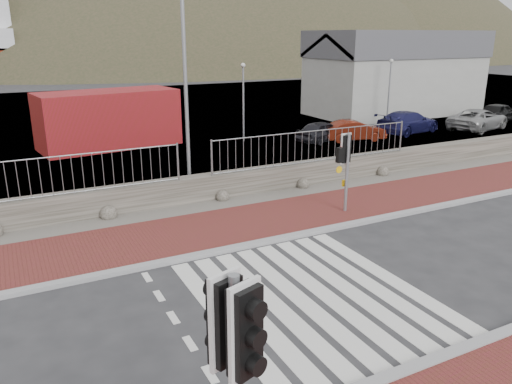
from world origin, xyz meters
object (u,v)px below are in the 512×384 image
traffic_signal_near (235,346)px  car_c (408,122)px  shipping_container (109,119)px  car_b (354,131)px  traffic_signal_far (347,156)px  car_d (478,119)px  car_e (499,112)px  car_a (322,131)px  streetlight (189,76)px

traffic_signal_near → car_c: (19.14, 17.47, -1.59)m
shipping_container → car_b: 12.95m
car_b → traffic_signal_near: bearing=153.8°
traffic_signal_near → traffic_signal_far: 10.91m
car_d → car_e: (3.59, 1.38, -0.00)m
traffic_signal_near → car_a: traffic_signal_near is taller
car_a → car_d: (10.41, -1.35, 0.07)m
traffic_signal_near → car_d: bearing=15.8°
car_d → streetlight: bearing=87.4°
car_e → traffic_signal_near: bearing=111.4°
car_a → car_e: car_e is taller
traffic_signal_far → shipping_container: shipping_container is taller
shipping_container → car_a: 11.19m
traffic_signal_near → shipping_container: (2.87, 21.63, -0.82)m
car_c → car_d: (4.58, -1.11, -0.02)m
car_a → streetlight: bearing=104.7°
shipping_container → car_a: size_ratio=2.06×
streetlight → shipping_container: 10.05m
traffic_signal_far → car_d: bearing=-155.7°
streetlight → car_c: bearing=10.2°
car_c → traffic_signal_far: bearing=116.4°
shipping_container → streetlight: bearing=-92.3°
car_e → car_d: bearing=99.5°
car_d → car_e: car_d is taller
traffic_signal_near → car_d: size_ratio=0.68×
traffic_signal_far → shipping_container: (-4.63, 13.71, -0.48)m
traffic_signal_far → car_e: traffic_signal_far is taller
shipping_container → car_a: shipping_container is taller
car_b → car_d: (8.74, -0.77, 0.08)m
traffic_signal_near → traffic_signal_far: bearing=27.7°
streetlight → car_d: bearing=3.0°
car_d → car_c: bearing=61.5°
streetlight → car_c: streetlight is taller
car_c → car_e: 8.18m
streetlight → car_b: bearing=15.3°
traffic_signal_far → car_b: traffic_signal_far is taller
car_c → car_b: bearing=81.7°
traffic_signal_near → car_a: bearing=34.2°
car_b → car_e: car_e is taller
car_d → car_e: 3.85m
streetlight → car_b: 12.78m
car_b → car_e: size_ratio=0.91×
car_b → traffic_signal_far: bearing=155.8°
car_a → car_b: bearing=-125.4°
traffic_signal_near → streetlight: streetlight is taller
streetlight → car_a: 11.63m
shipping_container → car_c: bearing=-22.5°
traffic_signal_near → car_e: size_ratio=0.84×
car_c → car_e: bearing=-101.0°
shipping_container → car_a: (10.45, -3.92, -0.85)m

